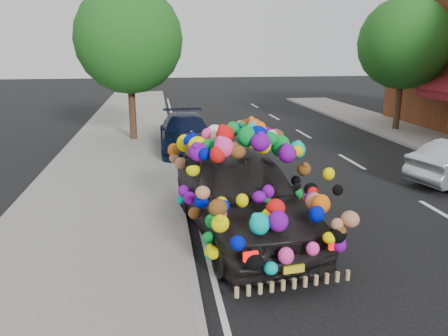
# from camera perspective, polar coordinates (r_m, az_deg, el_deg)

# --- Properties ---
(ground) EXTENTS (100.00, 100.00, 0.00)m
(ground) POSITION_cam_1_polar(r_m,az_deg,el_deg) (9.61, 9.08, -7.41)
(ground) COLOR black
(ground) RESTS_ON ground
(sidewalk) EXTENTS (4.00, 60.00, 0.12)m
(sidewalk) POSITION_cam_1_polar(r_m,az_deg,el_deg) (9.28, -17.41, -8.39)
(sidewalk) COLOR gray
(sidewalk) RESTS_ON ground
(kerb) EXTENTS (0.15, 60.00, 0.13)m
(kerb) POSITION_cam_1_polar(r_m,az_deg,el_deg) (9.17, -5.18, -7.97)
(kerb) COLOR gray
(kerb) RESTS_ON ground
(lane_markings) EXTENTS (6.00, 50.00, 0.01)m
(lane_markings) POSITION_cam_1_polar(r_m,az_deg,el_deg) (11.20, 27.01, -5.58)
(lane_markings) COLOR silver
(lane_markings) RESTS_ON ground
(tree_near_sidewalk) EXTENTS (4.20, 4.20, 6.13)m
(tree_near_sidewalk) POSITION_cam_1_polar(r_m,az_deg,el_deg) (17.94, -12.37, 16.10)
(tree_near_sidewalk) COLOR #332114
(tree_near_sidewalk) RESTS_ON ground
(tree_far_b) EXTENTS (4.00, 4.00, 5.90)m
(tree_far_b) POSITION_cam_1_polar(r_m,az_deg,el_deg) (21.35, 22.48, 14.80)
(tree_far_b) COLOR #332114
(tree_far_b) RESTS_ON ground
(plush_art_car) EXTENTS (3.03, 5.50, 2.37)m
(plush_art_car) POSITION_cam_1_polar(r_m,az_deg,el_deg) (8.73, 2.30, -1.02)
(plush_art_car) COLOR black
(plush_art_car) RESTS_ON ground
(navy_sedan) EXTENTS (1.91, 4.65, 1.35)m
(navy_sedan) POSITION_cam_1_polar(r_m,az_deg,el_deg) (16.18, -5.00, 4.57)
(navy_sedan) COLOR black
(navy_sedan) RESTS_ON ground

